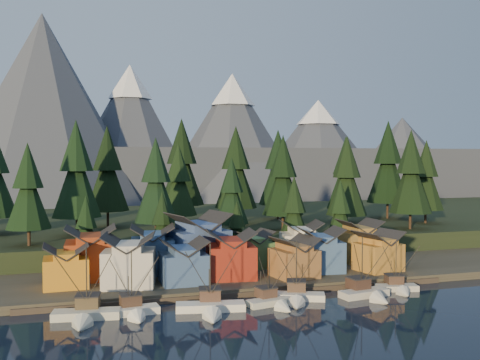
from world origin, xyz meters
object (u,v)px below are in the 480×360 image
object	(u,v)px
boat_6	(399,280)
house_back_0	(91,251)
boat_3	(274,294)
boat_0	(85,305)
boat_1	(134,302)
house_front_0	(66,265)
house_front_1	(129,259)
boat_5	(368,285)
boat_4	(297,289)
boat_2	(211,299)
house_back_1	(153,248)

from	to	relation	value
boat_6	house_back_0	world-z (taller)	house_back_0
house_back_0	boat_3	bearing A→B (deg)	-36.77
boat_0	house_back_0	distance (m)	23.00
boat_1	house_front_0	bearing A→B (deg)	116.59
house_front_1	house_back_0	xyz separation A→B (m)	(-6.69, 7.90, 0.39)
boat_5	boat_3	bearing A→B (deg)	171.94
boat_5	boat_6	distance (m)	8.36
boat_3	boat_5	world-z (taller)	boat_5
boat_4	boat_6	size ratio (longest dim) A/B	1.10
boat_3	boat_2	bearing A→B (deg)	171.23
boat_1	boat_2	bearing A→B (deg)	-13.89
boat_4	house_front_0	distance (m)	42.19
house_back_0	house_back_1	bearing A→B (deg)	10.51
house_back_1	boat_5	bearing A→B (deg)	-28.43
boat_0	boat_1	bearing A→B (deg)	10.93
boat_3	boat_5	bearing A→B (deg)	-11.50
boat_0	house_back_0	bearing A→B (deg)	95.26
boat_4	house_front_1	world-z (taller)	house_front_1
house_back_1	boat_3	bearing A→B (deg)	-48.67
boat_5	house_front_0	distance (m)	54.95
boat_3	house_back_0	size ratio (longest dim) A/B	1.02
boat_1	house_front_0	size ratio (longest dim) A/B	1.39
boat_0	boat_4	bearing A→B (deg)	10.01
boat_0	boat_3	distance (m)	30.74
boat_6	boat_5	bearing A→B (deg)	-151.00
boat_1	boat_5	xyz separation A→B (m)	(41.32, -0.93, 0.17)
boat_0	house_front_0	world-z (taller)	boat_0
boat_4	house_back_0	size ratio (longest dim) A/B	1.11
boat_0	house_back_1	xyz separation A→B (m)	(13.50, 24.46, 4.27)
boat_1	house_back_1	distance (m)	25.27
boat_1	boat_6	size ratio (longest dim) A/B	1.07
boat_5	boat_4	bearing A→B (deg)	164.31
boat_3	boat_5	size ratio (longest dim) A/B	0.87
boat_1	boat_5	size ratio (longest dim) A/B	0.93
boat_2	house_front_0	bearing A→B (deg)	151.33
boat_5	house_front_0	world-z (taller)	boat_5
boat_3	boat_5	xyz separation A→B (m)	(17.98, 0.18, 0.38)
boat_2	boat_4	size ratio (longest dim) A/B	1.11
boat_6	house_back_0	bearing A→B (deg)	171.27
boat_1	house_front_1	world-z (taller)	house_front_1
boat_0	boat_4	xyz separation A→B (m)	(35.64, 1.03, -0.21)
boat_0	boat_5	size ratio (longest dim) A/B	1.03
boat_0	boat_6	size ratio (longest dim) A/B	1.19
boat_5	house_front_1	distance (m)	43.74
boat_3	boat_4	xyz separation A→B (m)	(4.91, 1.80, 0.11)
boat_5	boat_6	size ratio (longest dim) A/B	1.16
boat_2	house_back_1	distance (m)	26.95
boat_0	house_back_1	distance (m)	28.26
house_front_0	boat_0	bearing A→B (deg)	-81.19
boat_1	boat_2	size ratio (longest dim) A/B	0.88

